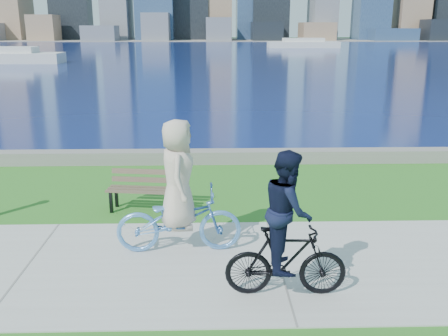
# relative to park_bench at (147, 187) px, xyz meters

# --- Properties ---
(ground) EXTENTS (320.00, 320.00, 0.00)m
(ground) POSITION_rel_park_bench_xyz_m (2.40, -2.57, -0.50)
(ground) COLOR #24681B
(ground) RESTS_ON ground
(concrete_path) EXTENTS (80.00, 3.50, 0.02)m
(concrete_path) POSITION_rel_park_bench_xyz_m (2.40, -2.57, -0.49)
(concrete_path) COLOR #ABACA6
(concrete_path) RESTS_ON ground
(seawall) EXTENTS (90.00, 0.50, 0.35)m
(seawall) POSITION_rel_park_bench_xyz_m (2.40, 3.63, -0.32)
(seawall) COLOR slate
(seawall) RESTS_ON ground
(bay_water) EXTENTS (320.00, 131.00, 0.01)m
(bay_water) POSITION_rel_park_bench_xyz_m (2.40, 69.43, -0.49)
(bay_water) COLOR navy
(bay_water) RESTS_ON ground
(far_shore) EXTENTS (320.00, 30.00, 0.12)m
(far_shore) POSITION_rel_park_bench_xyz_m (2.40, 127.43, -0.44)
(far_shore) COLOR gray
(far_shore) RESTS_ON ground
(ferry_near) EXTENTS (11.97, 3.42, 1.62)m
(ferry_near) POSITION_rel_park_bench_xyz_m (-19.78, 42.44, 0.18)
(ferry_near) COLOR silver
(ferry_near) RESTS_ON ground
(ferry_far) EXTENTS (12.11, 3.46, 1.64)m
(ferry_far) POSITION_rel_park_bench_xyz_m (17.25, 77.60, 0.19)
(ferry_far) COLOR silver
(ferry_far) RESTS_ON ground
(park_bench) EXTENTS (1.63, 0.75, 0.81)m
(park_bench) POSITION_rel_park_bench_xyz_m (0.00, 0.00, 0.00)
(park_bench) COLOR black
(park_bench) RESTS_ON ground
(cyclist_woman) EXTENTS (0.82, 2.11, 2.24)m
(cyclist_woman) POSITION_rel_park_bench_xyz_m (0.78, -2.02, 0.36)
(cyclist_woman) COLOR #5C9AE0
(cyclist_woman) RESTS_ON ground
(cyclist_man) EXTENTS (0.65, 1.70, 2.10)m
(cyclist_man) POSITION_rel_park_bench_xyz_m (2.35, -3.50, 0.41)
(cyclist_man) COLOR black
(cyclist_man) RESTS_ON ground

